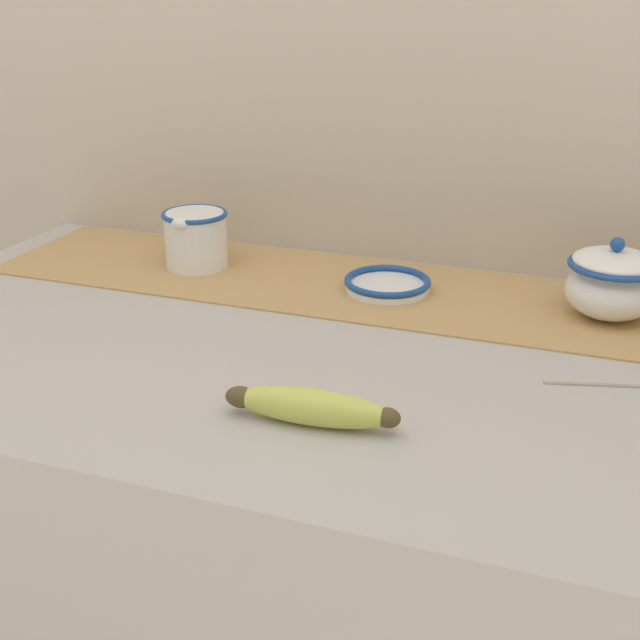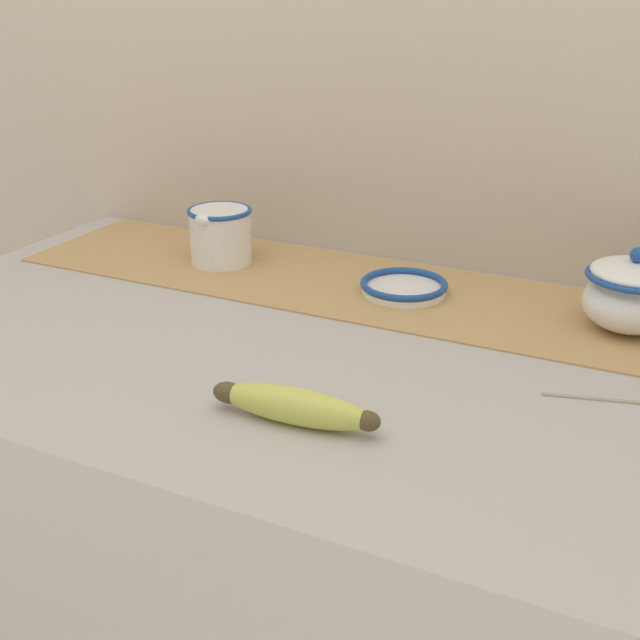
% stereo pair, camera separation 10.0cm
% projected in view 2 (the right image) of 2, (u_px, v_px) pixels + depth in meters
% --- Properties ---
extents(countertop, '(1.32, 0.72, 0.93)m').
position_uv_depth(countertop, '(320.00, 614.00, 1.24)').
color(countertop, '#B7B2AD').
rests_on(countertop, ground_plane).
extents(back_wall, '(2.12, 0.04, 2.40)m').
position_uv_depth(back_wall, '(426.00, 95.00, 1.27)').
color(back_wall, beige).
rests_on(back_wall, ground_plane).
extents(table_runner, '(1.21, 0.28, 0.00)m').
position_uv_depth(table_runner, '(381.00, 290.00, 1.24)').
color(table_runner, tan).
rests_on(table_runner, countertop).
extents(cream_pitcher, '(0.11, 0.12, 0.10)m').
position_uv_depth(cream_pitcher, '(221.00, 233.00, 1.33)').
color(cream_pitcher, white).
rests_on(cream_pitcher, countertop).
extents(sugar_bowl, '(0.13, 0.13, 0.12)m').
position_uv_depth(sugar_bowl, '(631.00, 294.00, 1.07)').
color(sugar_bowl, white).
rests_on(sugar_bowl, countertop).
extents(small_dish, '(0.13, 0.13, 0.02)m').
position_uv_depth(small_dish, '(404.00, 287.00, 1.21)').
color(small_dish, white).
rests_on(small_dish, countertop).
extents(banana, '(0.20, 0.05, 0.04)m').
position_uv_depth(banana, '(294.00, 406.00, 0.86)').
color(banana, '#CCD156').
rests_on(banana, countertop).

